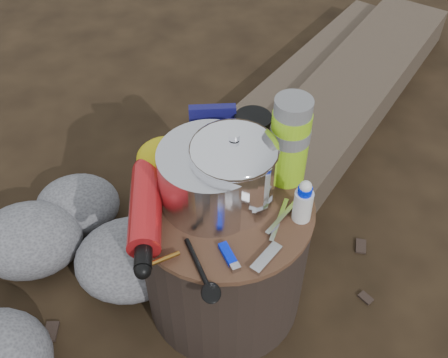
{
  "coord_description": "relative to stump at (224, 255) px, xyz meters",
  "views": [
    {
      "loc": [
        -0.12,
        -0.81,
        1.31
      ],
      "look_at": [
        0.0,
        0.0,
        0.48
      ],
      "focal_mm": 41.92,
      "sensor_mm": 36.0,
      "label": 1
    }
  ],
  "objects": [
    {
      "name": "ground",
      "position": [
        0.0,
        0.0,
        -0.2
      ],
      "size": [
        60.0,
        60.0,
        0.0
      ],
      "primitive_type": "plane",
      "color": "black",
      "rests_on": "ground"
    },
    {
      "name": "stump",
      "position": [
        0.0,
        0.0,
        0.0
      ],
      "size": [
        0.43,
        0.43,
        0.39
      ],
      "primitive_type": "cylinder",
      "color": "black",
      "rests_on": "ground"
    },
    {
      "name": "rock_ring",
      "position": [
        -0.4,
        -0.11,
        -0.09
      ],
      "size": [
        0.47,
        1.03,
        0.2
      ],
      "primitive_type": null,
      "color": "#5B5B60",
      "rests_on": "ground"
    },
    {
      "name": "log_main",
      "position": [
        0.53,
        0.69,
        -0.12
      ],
      "size": [
        1.38,
        1.49,
        0.15
      ],
      "primitive_type": "cube",
      "rotation": [
        0.0,
        0.0,
        -0.73
      ],
      "color": "#44372C",
      "rests_on": "ground"
    },
    {
      "name": "log_small",
      "position": [
        0.53,
        0.98,
        -0.15
      ],
      "size": [
        1.0,
        1.02,
        0.1
      ],
      "primitive_type": "cube",
      "rotation": [
        0.0,
        0.0,
        -0.77
      ],
      "color": "#44372C",
      "rests_on": "ground"
    },
    {
      "name": "foil_windscreen",
      "position": [
        -0.03,
        0.02,
        0.27
      ],
      "size": [
        0.24,
        0.24,
        0.15
      ],
      "primitive_type": "cylinder",
      "color": "silver",
      "rests_on": "stump"
    },
    {
      "name": "camping_pot",
      "position": [
        0.02,
        0.01,
        0.29
      ],
      "size": [
        0.19,
        0.19,
        0.19
      ],
      "primitive_type": "cylinder",
      "color": "white",
      "rests_on": "stump"
    },
    {
      "name": "fuel_bottle",
      "position": [
        -0.18,
        -0.02,
        0.23
      ],
      "size": [
        0.1,
        0.31,
        0.07
      ],
      "primitive_type": null,
      "rotation": [
        0.0,
        0.0,
        -0.07
      ],
      "color": "red",
      "rests_on": "stump"
    },
    {
      "name": "thermos",
      "position": [
        0.16,
        0.07,
        0.31
      ],
      "size": [
        0.09,
        0.09,
        0.23
      ],
      "primitive_type": "cylinder",
      "color": "#97DA1A",
      "rests_on": "stump"
    },
    {
      "name": "travel_mug",
      "position": [
        0.09,
        0.15,
        0.26
      ],
      "size": [
        0.09,
        0.09,
        0.13
      ],
      "primitive_type": "cylinder",
      "color": "black",
      "rests_on": "stump"
    },
    {
      "name": "stuff_sack",
      "position": [
        -0.12,
        0.13,
        0.24
      ],
      "size": [
        0.14,
        0.12,
        0.1
      ],
      "primitive_type": "ellipsoid",
      "color": "gold",
      "rests_on": "stump"
    },
    {
      "name": "food_pouch",
      "position": [
        -0.0,
        0.18,
        0.27
      ],
      "size": [
        0.12,
        0.04,
        0.15
      ],
      "primitive_type": "cube",
      "rotation": [
        0.0,
        0.0,
        -0.08
      ],
      "color": "#111053",
      "rests_on": "stump"
    },
    {
      "name": "lighter",
      "position": [
        -0.01,
        -0.15,
        0.2
      ],
      "size": [
        0.04,
        0.08,
        0.01
      ],
      "primitive_type": "cube",
      "rotation": [
        0.0,
        0.0,
        0.28
      ],
      "color": "#001BF8",
      "rests_on": "stump"
    },
    {
      "name": "multitool",
      "position": [
        0.07,
        -0.17,
        0.2
      ],
      "size": [
        0.08,
        0.08,
        0.01
      ],
      "primitive_type": "cube",
      "rotation": [
        0.0,
        0.0,
        -0.81
      ],
      "color": "#B9B9BF",
      "rests_on": "stump"
    },
    {
      "name": "pot_grabber",
      "position": [
        0.12,
        -0.06,
        0.2
      ],
      "size": [
        0.11,
        0.13,
        0.01
      ],
      "primitive_type": null,
      "rotation": [
        0.0,
        0.0,
        -0.64
      ],
      "color": "#B9B9BF",
      "rests_on": "stump"
    },
    {
      "name": "spork",
      "position": [
        -0.08,
        -0.16,
        0.2
      ],
      "size": [
        0.07,
        0.17,
        0.01
      ],
      "primitive_type": null,
      "rotation": [
        0.0,
        0.0,
        0.25
      ],
      "color": "black",
      "rests_on": "stump"
    },
    {
      "name": "squeeze_bottle",
      "position": [
        0.17,
        -0.06,
        0.25
      ],
      "size": [
        0.04,
        0.04,
        0.1
      ],
      "primitive_type": "cylinder",
      "color": "silver",
      "rests_on": "stump"
    }
  ]
}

